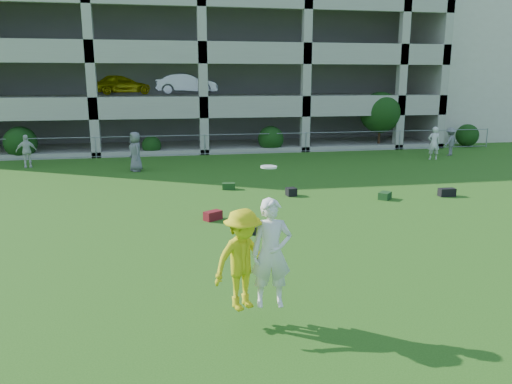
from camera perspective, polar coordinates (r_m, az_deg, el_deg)
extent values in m
plane|color=#235114|center=(10.66, 3.48, -10.91)|extent=(100.00, 100.00, 0.00)
cube|color=beige|center=(45.28, 24.00, 12.66)|extent=(16.00, 14.00, 10.00)
imported|color=silver|center=(27.04, -24.77, 4.26)|extent=(1.01, 0.61, 1.62)
imported|color=slate|center=(24.24, -13.60, 4.51)|extent=(0.88, 1.06, 1.86)
imported|color=silver|center=(28.67, 19.65, 5.28)|extent=(0.71, 0.53, 1.77)
imported|color=slate|center=(30.57, 21.31, 5.39)|extent=(1.17, 1.01, 1.57)
cube|color=#5A0F19|center=(15.54, -4.95, -2.69)|extent=(0.62, 0.55, 0.28)
cube|color=black|center=(14.09, 0.31, -4.41)|extent=(0.43, 0.30, 0.22)
cube|color=#123315|center=(18.72, 14.51, -0.41)|extent=(0.60, 0.60, 0.26)
cube|color=black|center=(18.70, 4.05, 0.02)|extent=(0.40, 0.40, 0.30)
cube|color=black|center=(19.89, 20.97, -0.03)|extent=(0.61, 0.31, 0.30)
cube|color=#183D16|center=(19.79, -3.14, 0.68)|extent=(0.53, 0.36, 0.25)
imported|color=yellow|center=(8.70, -1.51, -7.72)|extent=(1.34, 1.10, 1.80)
imported|color=white|center=(8.77, 1.75, -7.01)|extent=(0.76, 0.54, 1.95)
cylinder|color=white|center=(8.13, 1.47, 2.88)|extent=(0.27, 0.27, 0.04)
cube|color=#9E998C|center=(42.30, -7.76, 15.04)|extent=(30.00, 0.50, 12.00)
cube|color=#9E998C|center=(39.44, 15.59, 14.87)|extent=(0.50, 14.00, 12.00)
cube|color=#9E998C|center=(35.77, -6.86, 6.10)|extent=(30.00, 14.00, 0.30)
cube|color=#9E998C|center=(35.55, -6.99, 10.91)|extent=(30.00, 14.00, 0.30)
cube|color=#9E998C|center=(35.58, -7.12, 15.74)|extent=(30.00, 14.00, 0.30)
cube|color=#9E998C|center=(35.86, -7.26, 20.53)|extent=(30.00, 14.00, 0.30)
cube|color=#9E998C|center=(28.75, -5.99, 9.30)|extent=(30.00, 0.30, 0.90)
cube|color=#9E998C|center=(28.73, -6.13, 15.28)|extent=(30.00, 0.30, 0.90)
cube|color=#9E998C|center=(28.96, -18.54, 15.59)|extent=(0.50, 0.50, 12.00)
cube|color=#9E998C|center=(28.85, -6.17, 16.17)|extent=(0.50, 0.50, 12.00)
cube|color=#9E998C|center=(29.96, 5.81, 16.05)|extent=(0.50, 0.50, 12.00)
cube|color=#9E998C|center=(32.17, 16.50, 15.38)|extent=(0.50, 0.50, 12.00)
cube|color=#605E59|center=(37.56, -7.33, 15.35)|extent=(29.00, 9.00, 11.60)
imported|color=#D5C60B|center=(33.52, -14.94, 11.85)|extent=(4.05, 2.06, 1.32)
imported|color=silver|center=(33.49, -7.88, 12.16)|extent=(4.11, 1.75, 1.32)
cylinder|color=gray|center=(28.90, -17.85, 4.89)|extent=(0.06, 0.06, 1.20)
cylinder|color=gray|center=(28.79, -5.87, 5.41)|extent=(0.06, 0.06, 1.20)
cylinder|color=gray|center=(29.90, 5.71, 5.69)|extent=(0.06, 0.06, 1.20)
cylinder|color=gray|center=(32.12, 16.09, 5.74)|extent=(0.06, 0.06, 1.20)
cylinder|color=gray|center=(35.23, 24.88, 5.64)|extent=(0.06, 0.06, 1.20)
cylinder|color=gray|center=(28.72, -5.90, 6.50)|extent=(36.00, 0.04, 0.04)
cylinder|color=gray|center=(28.86, -5.85, 4.38)|extent=(36.00, 0.04, 0.04)
sphere|color=#163D11|center=(30.20, -25.32, 5.13)|extent=(1.76, 1.76, 1.76)
sphere|color=#163D11|center=(29.29, -11.85, 5.23)|extent=(1.10, 1.10, 1.10)
sphere|color=#163D11|center=(29.96, 1.70, 6.09)|extent=(1.54, 1.54, 1.54)
cylinder|color=#382314|center=(32.36, 13.90, 6.60)|extent=(0.16, 0.16, 1.96)
sphere|color=#163D11|center=(32.25, 14.02, 8.82)|extent=(2.52, 2.52, 2.52)
sphere|color=#163D11|center=(35.14, 23.00, 5.99)|extent=(1.43, 1.43, 1.43)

